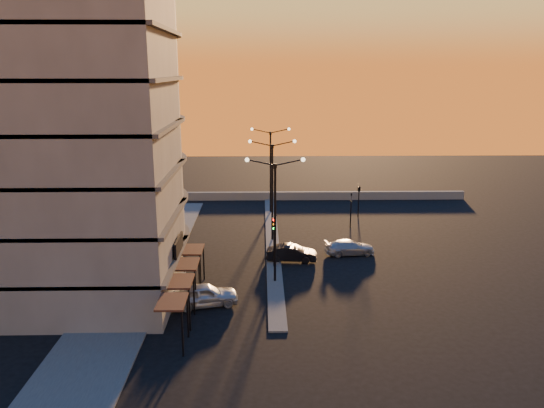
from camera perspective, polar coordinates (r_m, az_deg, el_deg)
The scene contains 14 objects.
ground at distance 40.49m, azimuth 0.32°, elevation -8.38°, with size 120.00×120.00×0.00m, color black.
sidewalk_west at distance 45.20m, azimuth -13.32°, elevation -6.23°, with size 5.00×40.00×0.12m, color #4F4F4D.
median at distance 49.85m, azimuth 0.03°, elevation -3.88°, with size 1.20×36.00×0.12m, color #4F4F4D.
parapet at distance 65.20m, azimuth 1.51°, elevation 0.88°, with size 44.00×0.50×1.00m, color slate.
building at distance 39.77m, azimuth -20.48°, elevation 8.07°, with size 14.35×17.08×25.00m.
streetlamp_near at distance 38.68m, azimuth 0.33°, elevation -0.71°, with size 4.32×0.32×9.51m.
streetlamp_mid at distance 48.41m, azimuth 0.03°, elevation 2.35°, with size 4.32×0.32×9.51m.
streetlamp_far at distance 58.23m, azimuth -0.16°, elevation 4.38°, with size 4.32×0.32×9.51m.
traffic_light_main at distance 42.20m, azimuth 0.23°, elevation -3.25°, with size 0.28×0.44×4.25m.
signal_east_a at distance 53.89m, azimuth 8.48°, elevation -0.57°, with size 0.13×0.16×3.60m.
signal_east_b at distance 57.70m, azimuth 9.35°, elevation 1.58°, with size 0.42×1.99×3.60m.
car_hatchback at distance 36.68m, azimuth -7.31°, elevation -9.67°, with size 1.84×4.58×1.56m, color silver.
car_sedan at distance 44.52m, azimuth 2.11°, elevation -5.30°, with size 1.46×4.18×1.38m, color black.
car_wagon at distance 46.55m, azimuth 8.37°, elevation -4.64°, with size 1.77×4.35×1.26m, color #B1B5B9.
Camera 1 is at (-0.95, -37.35, 15.60)m, focal length 35.00 mm.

